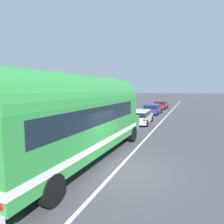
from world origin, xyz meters
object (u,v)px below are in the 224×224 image
at_px(painted_bus, 75,115).
at_px(car_lead, 140,116).
at_px(car_third, 161,104).
at_px(car_second, 153,108).

height_order(painted_bus, car_lead, painted_bus).
distance_m(car_lead, car_third, 15.96).
bearing_deg(car_lead, car_third, 90.79).
bearing_deg(car_lead, car_second, 91.74).
relative_size(painted_bus, car_third, 2.87).
bearing_deg(car_third, car_lead, -89.21).
distance_m(painted_bus, car_second, 20.08).
bearing_deg(painted_bus, car_lead, 89.25).
bearing_deg(car_third, painted_bus, -89.86).
distance_m(painted_bus, car_lead, 11.88).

